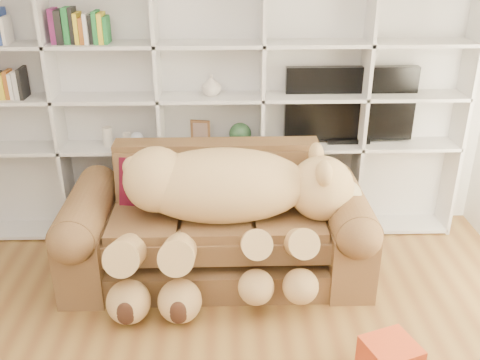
{
  "coord_description": "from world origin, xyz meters",
  "views": [
    {
      "loc": [
        0.12,
        -2.15,
        2.57
      ],
      "look_at": [
        0.23,
        1.63,
        0.82
      ],
      "focal_mm": 40.0,
      "sensor_mm": 36.0,
      "label": 1
    }
  ],
  "objects_px": {
    "sofa": "(217,229)",
    "teddy_bear": "(225,204)",
    "tv": "(350,105)",
    "gift_box": "(390,360)"
  },
  "relations": [
    {
      "from": "sofa",
      "to": "teddy_bear",
      "type": "relative_size",
      "value": 1.24
    },
    {
      "from": "teddy_bear",
      "to": "tv",
      "type": "relative_size",
      "value": 1.69
    },
    {
      "from": "sofa",
      "to": "teddy_bear",
      "type": "height_order",
      "value": "teddy_bear"
    },
    {
      "from": "sofa",
      "to": "gift_box",
      "type": "xyz_separation_m",
      "value": [
        1.09,
        -1.23,
        -0.26
      ]
    },
    {
      "from": "gift_box",
      "to": "tv",
      "type": "height_order",
      "value": "tv"
    },
    {
      "from": "gift_box",
      "to": "tv",
      "type": "bearing_deg",
      "value": 87.68
    },
    {
      "from": "teddy_bear",
      "to": "gift_box",
      "type": "xyz_separation_m",
      "value": [
        1.03,
        -1.03,
        -0.59
      ]
    },
    {
      "from": "tv",
      "to": "sofa",
      "type": "bearing_deg",
      "value": -148.55
    },
    {
      "from": "tv",
      "to": "teddy_bear",
      "type": "bearing_deg",
      "value": -140.38
    },
    {
      "from": "sofa",
      "to": "teddy_bear",
      "type": "distance_m",
      "value": 0.4
    }
  ]
}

